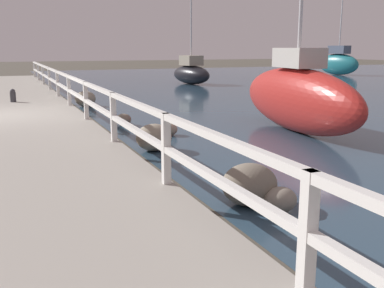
{
  "coord_description": "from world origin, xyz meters",
  "views": [
    {
      "loc": [
        0.25,
        -12.7,
        2.05
      ],
      "look_at": [
        4.48,
        -2.7,
        -0.29
      ],
      "focal_mm": 42.0,
      "sensor_mm": 36.0,
      "label": 1
    }
  ],
  "objects_px": {
    "mooring_bollard": "(13,95)",
    "sailboat_teal": "(338,63)",
    "sailboat_red": "(297,97)",
    "sailboat_black": "(191,72)"
  },
  "relations": [
    {
      "from": "mooring_bollard",
      "to": "sailboat_teal",
      "type": "height_order",
      "value": "sailboat_teal"
    },
    {
      "from": "mooring_bollard",
      "to": "sailboat_teal",
      "type": "bearing_deg",
      "value": 26.78
    },
    {
      "from": "sailboat_teal",
      "to": "mooring_bollard",
      "type": "bearing_deg",
      "value": -159.96
    },
    {
      "from": "sailboat_red",
      "to": "sailboat_black",
      "type": "relative_size",
      "value": 0.71
    },
    {
      "from": "mooring_bollard",
      "to": "sailboat_red",
      "type": "xyz_separation_m",
      "value": [
        6.4,
        -6.58,
        0.33
      ]
    },
    {
      "from": "mooring_bollard",
      "to": "sailboat_red",
      "type": "distance_m",
      "value": 9.19
    },
    {
      "from": "mooring_bollard",
      "to": "sailboat_teal",
      "type": "relative_size",
      "value": 0.06
    },
    {
      "from": "sailboat_teal",
      "to": "sailboat_black",
      "type": "bearing_deg",
      "value": -171.35
    },
    {
      "from": "mooring_bollard",
      "to": "sailboat_teal",
      "type": "distance_m",
      "value": 26.33
    },
    {
      "from": "sailboat_red",
      "to": "sailboat_black",
      "type": "height_order",
      "value": "sailboat_black"
    }
  ]
}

